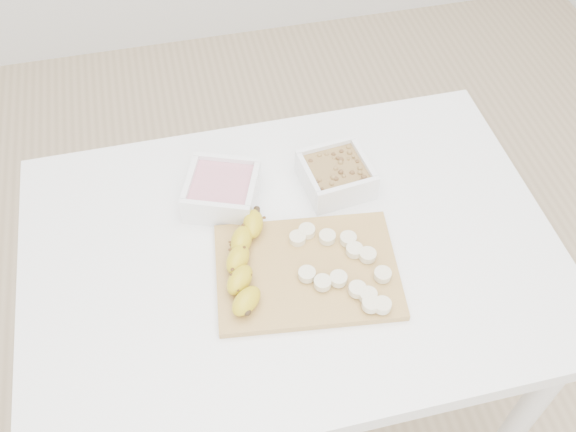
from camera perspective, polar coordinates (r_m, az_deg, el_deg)
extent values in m
plane|color=#C6AD89|center=(1.86, 0.22, -16.61)|extent=(3.50, 3.50, 0.00)
cube|color=white|center=(1.22, 0.32, -3.44)|extent=(1.00, 0.70, 0.04)
cylinder|color=white|center=(1.55, 19.80, -16.90)|extent=(0.05, 0.05, 0.71)
cylinder|color=white|center=(1.70, -16.75, -5.65)|extent=(0.05, 0.05, 0.71)
cylinder|color=white|center=(1.79, 11.91, -0.35)|extent=(0.05, 0.05, 0.71)
cube|color=white|center=(1.26, -5.87, 2.28)|extent=(0.17, 0.17, 0.06)
cube|color=#CD808F|center=(1.25, -5.88, 2.36)|extent=(0.15, 0.15, 0.04)
cube|color=white|center=(1.28, 4.27, 3.69)|extent=(0.14, 0.14, 0.06)
cube|color=olive|center=(1.28, 4.28, 3.76)|extent=(0.12, 0.12, 0.03)
cube|color=tan|center=(1.16, 1.69, -4.90)|extent=(0.35, 0.27, 0.01)
cylinder|color=beige|center=(1.19, 0.86, -1.99)|extent=(0.03, 0.03, 0.01)
cylinder|color=beige|center=(1.20, 1.69, -1.33)|extent=(0.03, 0.03, 0.01)
cylinder|color=beige|center=(1.19, 3.51, -1.89)|extent=(0.03, 0.03, 0.01)
cylinder|color=beige|center=(1.19, 5.37, -2.05)|extent=(0.03, 0.03, 0.01)
cylinder|color=beige|center=(1.18, 5.92, -3.02)|extent=(0.03, 0.03, 0.01)
cylinder|color=beige|center=(1.17, 7.09, -3.47)|extent=(0.03, 0.03, 0.01)
cylinder|color=beige|center=(1.15, 8.41, -5.17)|extent=(0.03, 0.03, 0.01)
cylinder|color=beige|center=(1.14, 1.69, -5.19)|extent=(0.03, 0.03, 0.01)
cylinder|color=beige|center=(1.13, 3.09, -5.94)|extent=(0.03, 0.03, 0.01)
cylinder|color=beige|center=(1.14, 4.50, -5.58)|extent=(0.03, 0.03, 0.01)
cylinder|color=beige|center=(1.13, 6.18, -6.49)|extent=(0.03, 0.03, 0.01)
cylinder|color=beige|center=(1.12, 7.14, -7.02)|extent=(0.03, 0.03, 0.01)
cylinder|color=beige|center=(1.11, 8.38, -7.85)|extent=(0.03, 0.03, 0.01)
cylinder|color=beige|center=(1.11, 7.37, -7.77)|extent=(0.03, 0.03, 0.01)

